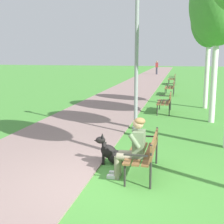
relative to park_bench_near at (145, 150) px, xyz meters
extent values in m
plane|color=#478E38|center=(-0.64, -0.76, -0.51)|extent=(120.00, 120.00, 0.00)
cube|color=gray|center=(-2.69, 23.24, -0.49)|extent=(3.35, 60.00, 0.04)
cube|color=brown|center=(-0.27, 0.00, -0.06)|extent=(0.14, 1.50, 0.04)
cube|color=brown|center=(-0.10, 0.00, -0.06)|extent=(0.14, 1.50, 0.04)
cube|color=brown|center=(0.08, 0.00, -0.06)|extent=(0.14, 1.50, 0.04)
cube|color=brown|center=(0.18, 0.00, 0.08)|extent=(0.04, 1.50, 0.11)
cube|color=brown|center=(0.18, 0.00, 0.26)|extent=(0.04, 1.50, 0.11)
cylinder|color=#2D2B28|center=(-0.30, 0.69, -0.29)|extent=(0.04, 0.04, 0.45)
cylinder|color=#2D2B28|center=(0.18, 0.69, -0.09)|extent=(0.04, 0.04, 0.85)
cube|color=#2D2B28|center=(-0.10, 0.69, 0.12)|extent=(0.45, 0.04, 0.03)
cylinder|color=#2D2B28|center=(-0.30, -0.69, -0.29)|extent=(0.04, 0.04, 0.45)
cylinder|color=#2D2B28|center=(0.18, -0.69, -0.09)|extent=(0.04, 0.04, 0.85)
cube|color=#2D2B28|center=(-0.10, -0.69, 0.12)|extent=(0.45, 0.04, 0.03)
cube|color=brown|center=(-0.22, 6.98, -0.06)|extent=(0.14, 1.50, 0.04)
cube|color=brown|center=(-0.04, 6.98, -0.06)|extent=(0.14, 1.50, 0.04)
cube|color=brown|center=(0.13, 6.98, -0.06)|extent=(0.14, 1.50, 0.04)
cube|color=brown|center=(0.24, 6.98, 0.08)|extent=(0.04, 1.50, 0.11)
cube|color=brown|center=(0.24, 6.98, 0.26)|extent=(0.04, 1.50, 0.11)
cylinder|color=#2D2B28|center=(-0.24, 7.67, -0.29)|extent=(0.04, 0.04, 0.45)
cylinder|color=#2D2B28|center=(0.24, 7.67, -0.09)|extent=(0.04, 0.04, 0.85)
cube|color=#2D2B28|center=(-0.04, 7.67, 0.12)|extent=(0.45, 0.04, 0.03)
cylinder|color=#2D2B28|center=(-0.24, 6.29, -0.29)|extent=(0.04, 0.04, 0.45)
cylinder|color=#2D2B28|center=(0.24, 6.29, -0.09)|extent=(0.04, 0.04, 0.85)
cube|color=#2D2B28|center=(-0.04, 6.29, 0.12)|extent=(0.45, 0.04, 0.03)
cube|color=brown|center=(-0.22, 12.97, -0.06)|extent=(0.14, 1.50, 0.04)
cube|color=brown|center=(-0.05, 12.97, -0.06)|extent=(0.14, 1.50, 0.04)
cube|color=brown|center=(0.13, 12.97, -0.06)|extent=(0.14, 1.50, 0.04)
cube|color=brown|center=(0.23, 12.97, 0.08)|extent=(0.04, 1.50, 0.11)
cube|color=brown|center=(0.23, 12.97, 0.26)|extent=(0.04, 1.50, 0.11)
cylinder|color=#2D2B28|center=(-0.25, 13.66, -0.29)|extent=(0.04, 0.04, 0.45)
cylinder|color=#2D2B28|center=(0.23, 13.66, -0.09)|extent=(0.04, 0.04, 0.85)
cube|color=#2D2B28|center=(-0.05, 13.66, 0.12)|extent=(0.45, 0.04, 0.03)
cylinder|color=#2D2B28|center=(-0.25, 12.28, -0.29)|extent=(0.04, 0.04, 0.45)
cylinder|color=#2D2B28|center=(0.23, 12.28, -0.09)|extent=(0.04, 0.04, 0.85)
cube|color=#2D2B28|center=(-0.05, 12.28, 0.12)|extent=(0.45, 0.04, 0.03)
cube|color=brown|center=(-0.31, 19.60, -0.06)|extent=(0.14, 1.50, 0.04)
cube|color=brown|center=(-0.14, 19.60, -0.06)|extent=(0.14, 1.50, 0.04)
cube|color=brown|center=(0.04, 19.60, -0.06)|extent=(0.14, 1.50, 0.04)
cube|color=brown|center=(0.14, 19.60, 0.08)|extent=(0.04, 1.50, 0.11)
cube|color=brown|center=(0.14, 19.60, 0.26)|extent=(0.04, 1.50, 0.11)
cylinder|color=#2D2B28|center=(-0.34, 20.29, -0.29)|extent=(0.04, 0.04, 0.45)
cylinder|color=#2D2B28|center=(0.14, 20.29, -0.09)|extent=(0.04, 0.04, 0.85)
cube|color=#2D2B28|center=(-0.14, 20.29, 0.12)|extent=(0.45, 0.04, 0.03)
cylinder|color=#2D2B28|center=(-0.34, 18.91, -0.29)|extent=(0.04, 0.04, 0.45)
cylinder|color=#2D2B28|center=(0.14, 18.91, -0.09)|extent=(0.04, 0.04, 0.85)
cube|color=#2D2B28|center=(-0.14, 18.91, 0.12)|extent=(0.45, 0.04, 0.03)
cylinder|color=gray|center=(-0.31, -0.17, -0.04)|extent=(0.42, 0.14, 0.14)
cylinder|color=gray|center=(-0.52, -0.17, -0.28)|extent=(0.11, 0.11, 0.47)
cube|color=silver|center=(-0.60, -0.17, -0.48)|extent=(0.24, 0.09, 0.07)
cylinder|color=gray|center=(-0.31, -0.37, -0.04)|extent=(0.42, 0.14, 0.14)
cylinder|color=gray|center=(-0.52, -0.37, -0.28)|extent=(0.11, 0.11, 0.47)
cube|color=silver|center=(-0.60, -0.37, -0.48)|extent=(0.24, 0.09, 0.07)
cube|color=#6B7F5B|center=(-0.10, -0.27, 0.22)|extent=(0.22, 0.36, 0.52)
cylinder|color=#6B7F5B|center=(-0.16, -0.07, 0.32)|extent=(0.25, 0.09, 0.30)
cylinder|color=#6B7F5B|center=(-0.16, -0.47, 0.32)|extent=(0.25, 0.09, 0.30)
sphere|color=tan|center=(-0.12, -0.27, 0.62)|extent=(0.21, 0.21, 0.21)
ellipsoid|color=olive|center=(-0.09, -0.27, 0.67)|extent=(0.22, 0.23, 0.14)
ellipsoid|color=black|center=(-0.72, 0.48, -0.35)|extent=(0.42, 0.36, 0.32)
ellipsoid|color=black|center=(-0.87, 0.44, -0.23)|extent=(0.54, 0.34, 0.48)
ellipsoid|color=black|center=(-0.82, 0.45, -0.19)|extent=(0.39, 0.27, 0.27)
cylinder|color=black|center=(-1.01, 0.46, -0.32)|extent=(0.06, 0.06, 0.38)
cylinder|color=black|center=(-0.98, 0.35, -0.32)|extent=(0.06, 0.06, 0.38)
cylinder|color=black|center=(-0.97, 0.41, -0.08)|extent=(0.15, 0.19, 0.19)
ellipsoid|color=black|center=(-1.05, 0.39, 0.05)|extent=(0.25, 0.19, 0.16)
cone|color=black|center=(-1.15, 0.36, 0.04)|extent=(0.12, 0.11, 0.09)
cone|color=black|center=(-1.02, 0.44, 0.15)|extent=(0.06, 0.06, 0.09)
cone|color=black|center=(-1.00, 0.36, 0.15)|extent=(0.06, 0.06, 0.09)
cylinder|color=black|center=(-0.53, 0.53, -0.49)|extent=(0.28, 0.11, 0.04)
cylinder|color=gray|center=(-0.64, 3.00, -0.36)|extent=(0.20, 0.20, 0.30)
cylinder|color=gray|center=(-0.64, 3.00, 1.64)|extent=(0.11, 0.11, 4.29)
cylinder|color=silver|center=(1.79, 5.49, 1.14)|extent=(0.21, 0.21, 3.30)
ellipsoid|color=#4C933D|center=(1.79, 5.49, 3.65)|extent=(1.97, 2.13, 2.87)
cylinder|color=silver|center=(1.77, 8.53, 1.10)|extent=(0.20, 0.20, 3.23)
ellipsoid|color=#4C933D|center=(1.77, 8.53, 3.44)|extent=(1.64, 1.52, 2.42)
cylinder|color=#383842|center=(-2.30, 31.71, -0.07)|extent=(0.22, 0.22, 0.88)
cube|color=maroon|center=(-2.30, 31.71, 0.65)|extent=(0.32, 0.20, 0.56)
sphere|color=#A37556|center=(-2.30, 31.71, 1.04)|extent=(0.20, 0.20, 0.20)
camera|label=1|loc=(0.67, -6.05, 1.94)|focal=49.39mm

